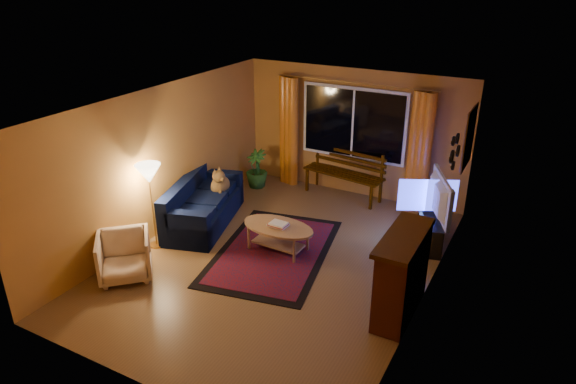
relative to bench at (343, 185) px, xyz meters
The scene contains 22 objects.
floor 2.73m from the bench, 88.82° to the right, with size 4.50×6.00×0.02m, color brown.
ceiling 3.54m from the bench, 88.82° to the right, with size 4.50×6.00×0.02m, color white.
wall_back 1.05m from the bench, 79.29° to the left, with size 4.50×0.02×2.50m, color #C28236.
wall_left 3.64m from the bench, 129.08° to the right, with size 0.02×6.00×2.50m, color #C28236.
wall_right 3.71m from the bench, 49.52° to the right, with size 0.02×6.00×2.50m, color #C28236.
window 1.23m from the bench, 76.38° to the left, with size 2.00×0.02×1.30m, color black.
curtain_rod 2.02m from the bench, 73.26° to the left, with size 0.03×0.03×3.20m, color #BF8C3F.
curtain_left 1.57m from the bench, behind, with size 0.36×0.36×2.24m, color orange.
curtain_right 1.67m from the bench, ahead, with size 0.36×0.36×2.24m, color orange.
bench is the anchor object (origin of this frame).
potted_plant 1.82m from the bench, 167.78° to the right, with size 0.45×0.45×0.80m, color #235B1E.
sofa 2.83m from the bench, 127.66° to the right, with size 0.86×2.01×0.81m, color black.
dog 2.49m from the bench, 133.20° to the right, with size 0.34×0.46×0.51m, color olive, non-canonical shape.
armchair 4.53m from the bench, 112.21° to the right, with size 0.74×0.69×0.76m, color beige.
floor_lamp 3.84m from the bench, 120.69° to the right, with size 0.24×0.24×1.42m, color #BF8C3F.
rug 2.56m from the bench, 93.20° to the right, with size 1.69×2.67×0.02m, color maroon.
coffee_table 2.46m from the bench, 92.36° to the right, with size 1.22×1.22×0.44m, color #A5784D.
tv_console 2.23m from the bench, 27.37° to the right, with size 0.39×1.17×0.49m, color black.
television 2.31m from the bench, 27.37° to the right, with size 1.19×0.16×0.69m, color black.
fireplace 3.77m from the bench, 55.93° to the right, with size 0.40×1.20×1.10m, color maroon.
mirror_cluster 3.09m from the bench, 31.96° to the right, with size 0.06×0.60×0.56m, color black, non-canonical shape.
painting 2.69m from the bench, ahead, with size 0.04×0.76×0.96m, color orange.
Camera 1 is at (3.40, -6.05, 4.25)m, focal length 32.00 mm.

